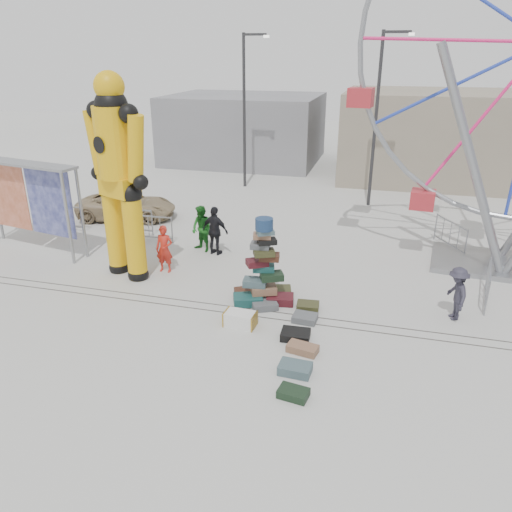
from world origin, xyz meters
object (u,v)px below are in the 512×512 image
(pedestrian_green, at_px, (202,229))
(barricade_wheel_back, at_px, (450,235))
(lamp_post_left, at_px, (246,104))
(parked_suv, at_px, (127,206))
(banner_scaffold, at_px, (25,185))
(barricade_dummy_b, at_px, (131,220))
(suitcase_tower, at_px, (263,278))
(barricade_dummy_c, at_px, (149,228))
(crash_test_dummy, at_px, (118,171))
(pedestrian_black, at_px, (215,231))
(barricade_dummy_a, at_px, (63,217))
(lamp_post_right, at_px, (378,112))
(pedestrian_red, at_px, (164,249))
(steamer_trunk, at_px, (240,319))
(pedestrian_grey, at_px, (457,294))
(barricade_wheel_front, at_px, (488,285))

(pedestrian_green, bearing_deg, barricade_wheel_back, 45.03)
(lamp_post_left, bearing_deg, barricade_wheel_back, -35.08)
(parked_suv, bearing_deg, banner_scaffold, 149.33)
(barricade_dummy_b, bearing_deg, suitcase_tower, -30.79)
(parked_suv, bearing_deg, pedestrian_green, -133.59)
(pedestrian_green, distance_m, parked_suv, 5.55)
(barricade_dummy_c, bearing_deg, pedestrian_green, -11.92)
(barricade_dummy_b, bearing_deg, crash_test_dummy, -60.69)
(lamp_post_left, relative_size, pedestrian_black, 4.31)
(barricade_dummy_a, bearing_deg, barricade_dummy_c, -2.16)
(barricade_dummy_b, height_order, barricade_wheel_back, same)
(lamp_post_right, bearing_deg, suitcase_tower, -103.11)
(barricade_dummy_a, distance_m, pedestrian_green, 6.71)
(banner_scaffold, distance_m, pedestrian_red, 5.95)
(crash_test_dummy, relative_size, banner_scaffold, 1.43)
(barricade_dummy_a, height_order, barricade_dummy_b, same)
(lamp_post_left, distance_m, barricade_dummy_c, 10.37)
(lamp_post_left, height_order, pedestrian_red, lamp_post_left)
(banner_scaffold, xyz_separation_m, barricade_dummy_a, (-0.43, 2.40, -2.01))
(pedestrian_red, bearing_deg, steamer_trunk, -41.52)
(barricade_dummy_c, distance_m, pedestrian_grey, 11.80)
(crash_test_dummy, distance_m, barricade_wheel_back, 12.52)
(suitcase_tower, relative_size, pedestrian_red, 1.61)
(crash_test_dummy, distance_m, pedestrian_green, 4.19)
(crash_test_dummy, height_order, pedestrian_grey, crash_test_dummy)
(lamp_post_right, xyz_separation_m, steamer_trunk, (-2.89, -13.00, -4.28))
(lamp_post_right, xyz_separation_m, pedestrian_black, (-5.31, -8.13, -3.55))
(pedestrian_grey, bearing_deg, barricade_dummy_c, -121.39)
(barricade_dummy_a, height_order, pedestrian_grey, pedestrian_grey)
(barricade_dummy_c, bearing_deg, suitcase_tower, -35.50)
(barricade_dummy_b, distance_m, barricade_wheel_back, 12.88)
(pedestrian_green, bearing_deg, barricade_dummy_b, -169.22)
(banner_scaffold, height_order, barricade_dummy_a, banner_scaffold)
(pedestrian_grey, distance_m, parked_suv, 14.80)
(steamer_trunk, distance_m, barricade_wheel_front, 7.64)
(banner_scaffold, height_order, pedestrian_red, banner_scaffold)
(crash_test_dummy, bearing_deg, barricade_wheel_back, 49.39)
(crash_test_dummy, xyz_separation_m, steamer_trunk, (4.69, -2.33, -3.39))
(barricade_wheel_back, bearing_deg, steamer_trunk, -66.68)
(barricade_dummy_a, distance_m, barricade_dummy_c, 4.21)
(banner_scaffold, height_order, pedestrian_green, banner_scaffold)
(barricade_dummy_a, height_order, pedestrian_black, pedestrian_black)
(barricade_wheel_front, bearing_deg, pedestrian_green, 89.63)
(barricade_dummy_c, bearing_deg, lamp_post_left, 80.36)
(steamer_trunk, xyz_separation_m, pedestrian_green, (-3.02, 5.05, 0.68))
(barricade_dummy_a, relative_size, pedestrian_grey, 1.27)
(barricade_dummy_b, relative_size, pedestrian_red, 1.21)
(pedestrian_black, bearing_deg, lamp_post_right, -109.86)
(pedestrian_green, bearing_deg, suitcase_tower, -17.85)
(steamer_trunk, bearing_deg, pedestrian_green, 124.71)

